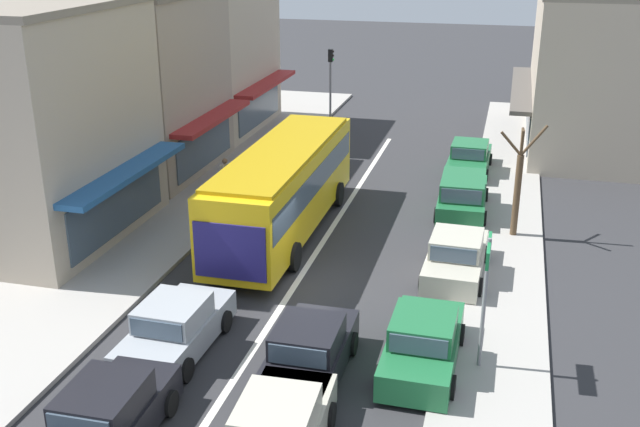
# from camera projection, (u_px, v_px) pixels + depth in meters

# --- Properties ---
(ground_plane) EXTENTS (140.00, 140.00, 0.00)m
(ground_plane) POSITION_uv_depth(u_px,v_px,m) (295.00, 286.00, 23.43)
(ground_plane) COLOR #2D2D30
(lane_centre_line) EXTENTS (0.20, 28.00, 0.01)m
(lane_centre_line) POSITION_uv_depth(u_px,v_px,m) (326.00, 238.00, 27.05)
(lane_centre_line) COLOR silver
(lane_centre_line) RESTS_ON ground
(sidewalk_left) EXTENTS (5.20, 44.00, 0.14)m
(sidewalk_left) POSITION_uv_depth(u_px,v_px,m) (176.00, 202.00, 30.42)
(sidewalk_left) COLOR #A39E96
(sidewalk_left) RESTS_ON ground
(kerb_right) EXTENTS (2.80, 44.00, 0.12)m
(kerb_right) POSITION_uv_depth(u_px,v_px,m) (503.00, 232.00, 27.39)
(kerb_right) COLOR #A39E96
(kerb_right) RESTS_ON ground
(shopfront_corner_near) EXTENTS (7.72, 7.89, 8.28)m
(shopfront_corner_near) POSITION_uv_depth(u_px,v_px,m) (24.00, 125.00, 25.81)
(shopfront_corner_near) COLOR #B2A38E
(shopfront_corner_near) RESTS_ON ground
(shopfront_mid_block) EXTENTS (7.46, 7.40, 8.04)m
(shopfront_mid_block) POSITION_uv_depth(u_px,v_px,m) (134.00, 84.00, 33.12)
(shopfront_mid_block) COLOR gray
(shopfront_mid_block) RESTS_ON ground
(shopfront_far_end) EXTENTS (7.21, 8.05, 8.51)m
(shopfront_far_end) POSITION_uv_depth(u_px,v_px,m) (204.00, 52.00, 40.17)
(shopfront_far_end) COLOR #B2A38E
(shopfront_far_end) RESTS_ON ground
(building_right_far) EXTENTS (10.00, 12.78, 7.82)m
(building_right_far) POSITION_uv_depth(u_px,v_px,m) (626.00, 69.00, 37.16)
(building_right_far) COLOR #B2A38E
(building_right_far) RESTS_ON ground
(city_bus) EXTENTS (2.77, 10.86, 3.23)m
(city_bus) POSITION_uv_depth(u_px,v_px,m) (284.00, 185.00, 26.81)
(city_bus) COLOR yellow
(city_bus) RESTS_ON ground
(hatchback_queue_gap_filler) EXTENTS (1.87, 3.73, 1.54)m
(hatchback_queue_gap_filler) POSITION_uv_depth(u_px,v_px,m) (110.00, 415.00, 16.07)
(hatchback_queue_gap_filler) COLOR black
(hatchback_queue_gap_filler) RESTS_ON ground
(sedan_adjacent_lane_trail) EXTENTS (1.92, 4.21, 1.47)m
(sedan_adjacent_lane_trail) POSITION_uv_depth(u_px,v_px,m) (308.00, 353.00, 18.48)
(sedan_adjacent_lane_trail) COLOR black
(sedan_adjacent_lane_trail) RESTS_ON ground
(sedan_adjacent_lane_lead) EXTENTS (1.97, 4.24, 1.47)m
(sedan_adjacent_lane_lead) POSITION_uv_depth(u_px,v_px,m) (176.00, 328.00, 19.62)
(sedan_adjacent_lane_lead) COLOR #9EA3A8
(sedan_adjacent_lane_lead) RESTS_ON ground
(parked_sedan_kerb_front) EXTENTS (1.93, 4.21, 1.47)m
(parked_sedan_kerb_front) POSITION_uv_depth(u_px,v_px,m) (423.00, 344.00, 18.91)
(parked_sedan_kerb_front) COLOR #1E6638
(parked_sedan_kerb_front) RESTS_ON ground
(parked_sedan_kerb_second) EXTENTS (1.98, 4.24, 1.47)m
(parked_sedan_kerb_second) POSITION_uv_depth(u_px,v_px,m) (456.00, 258.00, 23.83)
(parked_sedan_kerb_second) COLOR #B7B29E
(parked_sedan_kerb_second) RESTS_ON ground
(parked_wagon_kerb_third) EXTENTS (2.02, 4.54, 1.58)m
(parked_wagon_kerb_third) POSITION_uv_depth(u_px,v_px,m) (463.00, 195.00, 29.10)
(parked_wagon_kerb_third) COLOR #1E6638
(parked_wagon_kerb_third) RESTS_ON ground
(parked_sedan_kerb_rear) EXTENTS (1.97, 4.24, 1.47)m
(parked_sedan_kerb_rear) POSITION_uv_depth(u_px,v_px,m) (469.00, 159.00, 33.95)
(parked_sedan_kerb_rear) COLOR #1E6638
(parked_sedan_kerb_rear) RESTS_ON ground
(traffic_light_downstreet) EXTENTS (0.33, 0.24, 4.20)m
(traffic_light_downstreet) POSITION_uv_depth(u_px,v_px,m) (331.00, 73.00, 41.84)
(traffic_light_downstreet) COLOR gray
(traffic_light_downstreet) RESTS_ON ground
(directional_road_sign) EXTENTS (0.10, 1.40, 3.60)m
(directional_road_sign) POSITION_uv_depth(u_px,v_px,m) (487.00, 274.00, 18.06)
(directional_road_sign) COLOR gray
(directional_road_sign) RESTS_ON ground
(street_tree_right) EXTENTS (1.58, 1.58, 4.23)m
(street_tree_right) POSITION_uv_depth(u_px,v_px,m) (518.00, 186.00, 26.40)
(street_tree_right) COLOR brown
(street_tree_right) RESTS_ON ground
(pedestrian_with_handbag_near) EXTENTS (0.43, 0.64, 1.63)m
(pedestrian_with_handbag_near) POSITION_uv_depth(u_px,v_px,m) (226.00, 175.00, 30.49)
(pedestrian_with_handbag_near) COLOR #333338
(pedestrian_with_handbag_near) RESTS_ON sidewalk_left
(pedestrian_browsing_midblock) EXTENTS (0.35, 0.65, 1.63)m
(pedestrian_browsing_midblock) POSITION_uv_depth(u_px,v_px,m) (283.00, 135.00, 36.30)
(pedestrian_browsing_midblock) COLOR #4C4742
(pedestrian_browsing_midblock) RESTS_ON sidewalk_left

